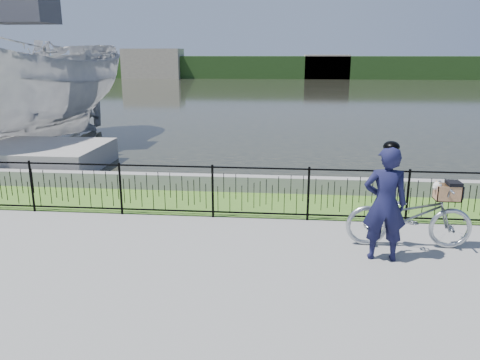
# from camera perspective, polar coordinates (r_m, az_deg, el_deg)

# --- Properties ---
(ground) EXTENTS (120.00, 120.00, 0.00)m
(ground) POSITION_cam_1_polar(r_m,az_deg,el_deg) (8.47, 1.83, -8.39)
(ground) COLOR gray
(ground) RESTS_ON ground
(grass_strip) EXTENTS (60.00, 2.00, 0.01)m
(grass_strip) POSITION_cam_1_polar(r_m,az_deg,el_deg) (10.89, 2.71, -2.91)
(grass_strip) COLOR #487424
(grass_strip) RESTS_ON ground
(water) EXTENTS (120.00, 120.00, 0.00)m
(water) POSITION_cam_1_polar(r_m,az_deg,el_deg) (40.89, 4.86, 10.39)
(water) COLOR #26271D
(water) RESTS_ON ground
(quay_wall) EXTENTS (60.00, 0.30, 0.40)m
(quay_wall) POSITION_cam_1_polar(r_m,az_deg,el_deg) (11.79, 2.96, -0.50)
(quay_wall) COLOR gray
(quay_wall) RESTS_ON ground
(fence) EXTENTS (14.00, 0.06, 1.15)m
(fence) POSITION_cam_1_polar(r_m,az_deg,el_deg) (9.77, 2.46, -1.54)
(fence) COLOR black
(fence) RESTS_ON ground
(far_treeline) EXTENTS (120.00, 6.00, 3.00)m
(far_treeline) POSITION_cam_1_polar(r_m,az_deg,el_deg) (67.77, 5.20, 13.54)
(far_treeline) COLOR #244219
(far_treeline) RESTS_ON ground
(far_building_left) EXTENTS (8.00, 4.00, 4.00)m
(far_building_left) POSITION_cam_1_polar(r_m,az_deg,el_deg) (68.30, -10.54, 13.79)
(far_building_left) COLOR #9E937F
(far_building_left) RESTS_ON ground
(far_building_right) EXTENTS (6.00, 3.00, 3.20)m
(far_building_right) POSITION_cam_1_polar(r_m,az_deg,el_deg) (66.50, 10.51, 13.41)
(far_building_right) COLOR #9E937F
(far_building_right) RESTS_ON ground
(bicycle_rig) EXTENTS (2.20, 0.77, 1.25)m
(bicycle_rig) POSITION_cam_1_polar(r_m,az_deg,el_deg) (8.91, 19.96, -4.08)
(bicycle_rig) COLOR #A4AAAF
(bicycle_rig) RESTS_ON ground
(cyclist) EXTENTS (0.74, 0.51, 2.03)m
(cyclist) POSITION_cam_1_polar(r_m,az_deg,el_deg) (8.10, 17.27, -2.67)
(cyclist) COLOR #131436
(cyclist) RESTS_ON ground
(boat_near) EXTENTS (5.69, 11.33, 5.98)m
(boat_near) POSITION_cam_1_polar(r_m,az_deg,el_deg) (18.66, -24.33, 10.18)
(boat_near) COLOR #B0B0B0
(boat_near) RESTS_ON water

